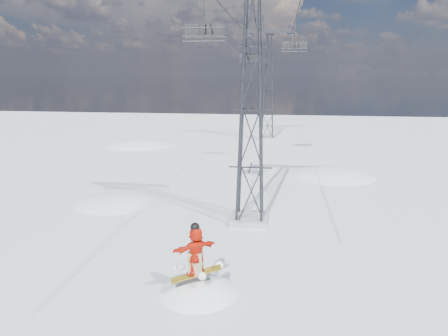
{
  "coord_description": "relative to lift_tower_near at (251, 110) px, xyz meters",
  "views": [
    {
      "loc": [
        2.1,
        -10.39,
        7.1
      ],
      "look_at": [
        -0.1,
        5.38,
        3.31
      ],
      "focal_mm": 32.0,
      "sensor_mm": 36.0,
      "label": 1
    }
  ],
  "objects": [
    {
      "name": "snowboarder_jump",
      "position": [
        -1.2,
        -6.63,
        -7.11
      ],
      "size": [
        4.4,
        4.4,
        6.5
      ],
      "color": "white",
      "rests_on": "ground"
    },
    {
      "name": "lift_tower_far",
      "position": [
        0.0,
        25.0,
        0.0
      ],
      "size": [
        5.2,
        1.8,
        11.43
      ],
      "color": "#999999",
      "rests_on": "ground"
    },
    {
      "name": "snow_terrain",
      "position": [
        -5.57,
        13.24,
        -15.06
      ],
      "size": [
        39.0,
        37.0,
        22.0
      ],
      "color": "white",
      "rests_on": "ground"
    },
    {
      "name": "ground",
      "position": [
        -0.8,
        -8.0,
        -5.47
      ],
      "size": [
        120.0,
        120.0,
        0.0
      ],
      "primitive_type": "plane",
      "color": "white",
      "rests_on": "ground"
    },
    {
      "name": "lift_chair_near",
      "position": [
        -2.2,
        0.34,
        3.48
      ],
      "size": [
        1.92,
        0.55,
        2.38
      ],
      "color": "black",
      "rests_on": "ground"
    },
    {
      "name": "lift_chair_far",
      "position": [
        -2.2,
        26.72,
        3.35
      ],
      "size": [
        2.05,
        0.59,
        2.54
      ],
      "color": "black",
      "rests_on": "ground"
    },
    {
      "name": "haul_cables",
      "position": [
        0.0,
        11.5,
        5.38
      ],
      "size": [
        4.46,
        51.0,
        0.06
      ],
      "color": "black",
      "rests_on": "ground"
    },
    {
      "name": "lift_tower_near",
      "position": [
        0.0,
        0.0,
        0.0
      ],
      "size": [
        5.2,
        1.8,
        11.43
      ],
      "color": "#999999",
      "rests_on": "ground"
    },
    {
      "name": "lift_chair_mid",
      "position": [
        2.2,
        12.32,
        3.58
      ],
      "size": [
        1.81,
        0.52,
        2.25
      ],
      "color": "black",
      "rests_on": "ground"
    }
  ]
}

